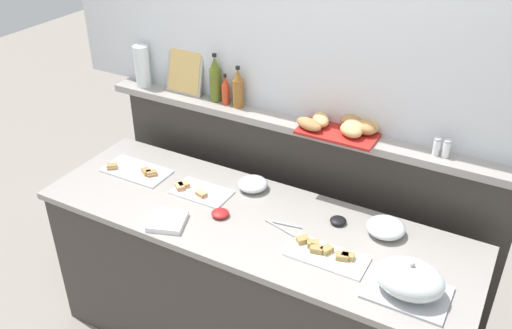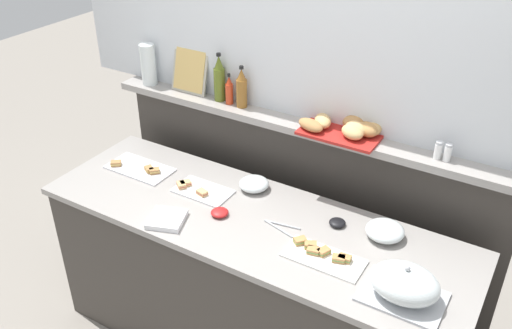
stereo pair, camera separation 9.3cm
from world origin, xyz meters
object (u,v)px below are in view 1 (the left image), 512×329
object	(u,v)px
glass_bowl_large	(253,184)
salt_shaker	(437,147)
olive_oil_bottle	(215,80)
water_carafe	(142,66)
serving_tongs	(281,226)
serving_cloche	(409,280)
vinegar_bottle_amber	(238,89)
sandwich_platter_side	(136,171)
sandwich_platter_rear	(198,191)
hot_sauce_bottle	(225,91)
pepper_shaker	(446,149)
glass_bowl_medium	(386,228)
condiment_bowl_teal	(220,213)
sandwich_platter_front	(326,254)
napkin_stack	(167,221)
bread_basket	(346,126)
framed_picture	(185,71)
condiment_bowl_cream	(338,221)

from	to	relation	value
glass_bowl_large	salt_shaker	distance (m)	0.96
olive_oil_bottle	water_carafe	world-z (taller)	olive_oil_bottle
serving_tongs	water_carafe	bearing A→B (deg)	158.82
serving_cloche	vinegar_bottle_amber	size ratio (longest dim) A/B	1.44
sandwich_platter_side	serving_cloche	xyz separation A→B (m)	(1.60, -0.21, 0.06)
sandwich_platter_rear	vinegar_bottle_amber	distance (m)	0.60
sandwich_platter_rear	glass_bowl_large	size ratio (longest dim) A/B	1.90
hot_sauce_bottle	sandwich_platter_rear	bearing A→B (deg)	-80.46
pepper_shaker	glass_bowl_medium	bearing A→B (deg)	-122.65
sandwich_platter_rear	water_carafe	size ratio (longest dim) A/B	1.24
pepper_shaker	water_carafe	distance (m)	1.77
condiment_bowl_teal	water_carafe	size ratio (longest dim) A/B	0.36
serving_cloche	sandwich_platter_front	bearing A→B (deg)	171.20
sandwich_platter_front	napkin_stack	bearing A→B (deg)	-168.99
condiment_bowl_teal	water_carafe	bearing A→B (deg)	148.67
serving_cloche	pepper_shaker	distance (m)	0.68
hot_sauce_bottle	bread_basket	bearing A→B (deg)	-0.94
serving_tongs	framed_picture	xyz separation A→B (m)	(-0.87, 0.48, 0.46)
glass_bowl_large	napkin_stack	distance (m)	0.52
condiment_bowl_teal	serving_tongs	world-z (taller)	condiment_bowl_teal
condiment_bowl_teal	hot_sauce_bottle	world-z (taller)	hot_sauce_bottle
sandwich_platter_side	napkin_stack	xyz separation A→B (m)	(0.44, -0.30, 0.01)
hot_sauce_bottle	pepper_shaker	distance (m)	1.21
glass_bowl_large	serving_tongs	world-z (taller)	glass_bowl_large
sandwich_platter_front	glass_bowl_medium	bearing A→B (deg)	57.07
serving_cloche	condiment_bowl_cream	bearing A→B (deg)	143.69
glass_bowl_medium	framed_picture	distance (m)	1.43
sandwich_platter_front	olive_oil_bottle	xyz separation A→B (m)	(-0.93, 0.57, 0.45)
serving_tongs	framed_picture	distance (m)	1.10
hot_sauce_bottle	bread_basket	distance (m)	0.71
sandwich_platter_rear	hot_sauce_bottle	xyz separation A→B (m)	(-0.07, 0.41, 0.41)
salt_shaker	olive_oil_bottle	bearing A→B (deg)	178.86
sandwich_platter_front	serving_cloche	world-z (taller)	serving_cloche
napkin_stack	framed_picture	size ratio (longest dim) A/B	0.64
hot_sauce_bottle	serving_tongs	bearing A→B (deg)	-38.13
serving_cloche	vinegar_bottle_amber	world-z (taller)	vinegar_bottle_amber
sandwich_platter_rear	serving_cloche	bearing A→B (deg)	-9.99
vinegar_bottle_amber	serving_cloche	bearing A→B (deg)	-27.87
serving_cloche	condiment_bowl_teal	xyz separation A→B (m)	(-0.96, 0.09, -0.06)
glass_bowl_large	condiment_bowl_cream	xyz separation A→B (m)	(0.51, -0.06, -0.01)
sandwich_platter_rear	condiment_bowl_teal	bearing A→B (deg)	-29.59
sandwich_platter_side	bread_basket	size ratio (longest dim) A/B	0.89
salt_shaker	napkin_stack	bearing A→B (deg)	-147.28
sandwich_platter_side	glass_bowl_large	world-z (taller)	glass_bowl_large
salt_shaker	bread_basket	world-z (taller)	salt_shaker
serving_tongs	water_carafe	world-z (taller)	water_carafe
sandwich_platter_front	salt_shaker	xyz separation A→B (m)	(0.31, 0.54, 0.37)
serving_cloche	condiment_bowl_cream	xyz separation A→B (m)	(-0.43, 0.32, -0.06)
water_carafe	serving_tongs	bearing A→B (deg)	-21.18
condiment_bowl_cream	framed_picture	bearing A→B (deg)	163.58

